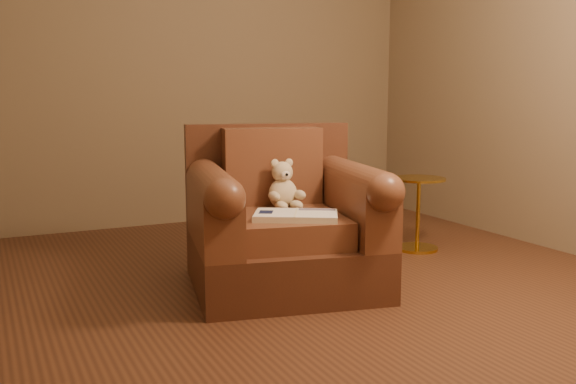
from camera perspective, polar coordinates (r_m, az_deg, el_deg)
name	(u,v)px	position (r m, az deg, el deg)	size (l,w,h in m)	color
floor	(296,283)	(3.76, 0.69, -8.08)	(4.00, 4.00, 0.00)	#532E1C
armchair	(282,225)	(3.65, -0.52, -2.94)	(1.18, 1.14, 0.91)	#4D2919
teddy_bear	(284,189)	(3.70, -0.38, 0.24)	(0.21, 0.24, 0.29)	beige
guidebook	(296,216)	(3.40, 0.71, -2.11)	(0.51, 0.45, 0.04)	beige
side_table	(418,211)	(4.56, 11.49, -1.69)	(0.37, 0.37, 0.51)	gold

